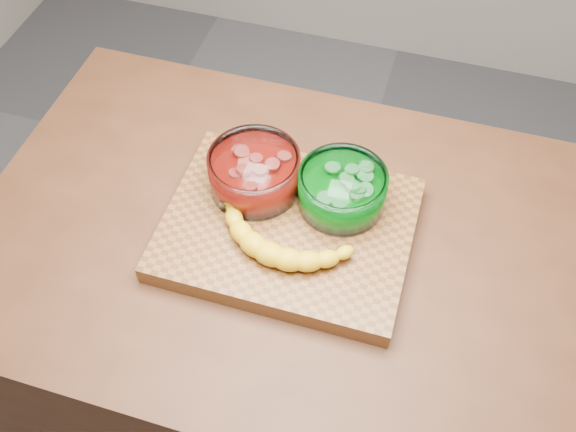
# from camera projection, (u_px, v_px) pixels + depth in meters

# --- Properties ---
(ground) EXTENTS (3.50, 3.50, 0.00)m
(ground) POSITION_uv_depth(u_px,v_px,m) (288.00, 409.00, 1.92)
(ground) COLOR #59585D
(ground) RESTS_ON ground
(counter) EXTENTS (1.20, 0.80, 0.90)m
(counter) POSITION_uv_depth(u_px,v_px,m) (288.00, 342.00, 1.56)
(counter) COLOR #4D2917
(counter) RESTS_ON ground
(cutting_board) EXTENTS (0.45, 0.35, 0.04)m
(cutting_board) POSITION_uv_depth(u_px,v_px,m) (288.00, 229.00, 1.19)
(cutting_board) COLOR brown
(cutting_board) RESTS_ON counter
(bowl_red) EXTENTS (0.17, 0.17, 0.08)m
(bowl_red) POSITION_uv_depth(u_px,v_px,m) (255.00, 173.00, 1.19)
(bowl_red) COLOR white
(bowl_red) RESTS_ON cutting_board
(bowl_green) EXTENTS (0.16, 0.16, 0.08)m
(bowl_green) POSITION_uv_depth(u_px,v_px,m) (342.00, 190.00, 1.17)
(bowl_green) COLOR white
(bowl_green) RESTS_ON cutting_board
(banana) EXTENTS (0.29, 0.15, 0.04)m
(banana) POSITION_uv_depth(u_px,v_px,m) (283.00, 237.00, 1.13)
(banana) COLOR yellow
(banana) RESTS_ON cutting_board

